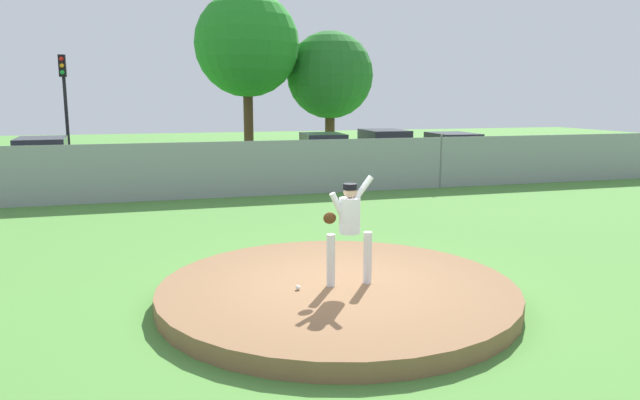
{
  "coord_description": "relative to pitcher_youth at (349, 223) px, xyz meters",
  "views": [
    {
      "loc": [
        -2.67,
        -8.27,
        3.08
      ],
      "look_at": [
        0.39,
        2.31,
        1.17
      ],
      "focal_mm": 32.84,
      "sensor_mm": 36.0,
      "label": 1
    }
  ],
  "objects": [
    {
      "name": "parked_car_champagne",
      "position": [
        9.85,
        14.77,
        -0.46
      ],
      "size": [
        2.12,
        4.41,
        1.6
      ],
      "color": "tan",
      "rests_on": "ground_plane"
    },
    {
      "name": "parked_car_teal",
      "position": [
        3.94,
        14.75,
        -0.43
      ],
      "size": [
        2.03,
        4.23,
        1.68
      ],
      "color": "#146066",
      "rests_on": "ground_plane"
    },
    {
      "name": "parked_car_charcoal",
      "position": [
        6.59,
        14.65,
        -0.39
      ],
      "size": [
        1.94,
        4.31,
        1.79
      ],
      "color": "#232328",
      "rests_on": "ground_plane"
    },
    {
      "name": "tree_slender_far",
      "position": [
        7.41,
        25.06,
        3.16
      ],
      "size": [
        5.03,
        5.03,
        6.93
      ],
      "color": "#4C331E",
      "rests_on": "ground_plane"
    },
    {
      "name": "pitcher_youth",
      "position": [
        0.0,
        0.0,
        0.0
      ],
      "size": [
        0.77,
        0.32,
        1.69
      ],
      "color": "silver",
      "rests_on": "pitchers_mound"
    },
    {
      "name": "traffic_cone_orange",
      "position": [
        0.78,
        14.77,
        -0.97
      ],
      "size": [
        0.4,
        0.4,
        0.55
      ],
      "color": "orange",
      "rests_on": "asphalt_strip"
    },
    {
      "name": "chainlink_fence",
      "position": [
        -0.15,
        10.1,
        -0.35
      ],
      "size": [
        34.98,
        0.07,
        1.86
      ],
      "color": "gray",
      "rests_on": "ground_plane"
    },
    {
      "name": "pitchers_mound",
      "position": [
        -0.15,
        0.1,
        -1.1
      ],
      "size": [
        5.51,
        5.51,
        0.26
      ],
      "primitive_type": "cylinder",
      "color": "brown",
      "rests_on": "ground_plane"
    },
    {
      "name": "ground_plane",
      "position": [
        -0.15,
        6.1,
        -1.23
      ],
      "size": [
        80.0,
        80.0,
        0.0
      ],
      "primitive_type": "plane",
      "color": "#4C8438"
    },
    {
      "name": "asphalt_strip",
      "position": [
        -0.15,
        14.6,
        -1.23
      ],
      "size": [
        44.0,
        7.0,
        0.01
      ],
      "primitive_type": "cube",
      "color": "#2B2B2D",
      "rests_on": "ground_plane"
    },
    {
      "name": "baseball",
      "position": [
        -0.8,
        -0.03,
        -0.93
      ],
      "size": [
        0.07,
        0.07,
        0.07
      ],
      "primitive_type": "sphere",
      "color": "white",
      "rests_on": "pitchers_mound"
    },
    {
      "name": "parked_car_navy",
      "position": [
        -6.63,
        15.01,
        -0.43
      ],
      "size": [
        2.13,
        4.76,
        1.68
      ],
      "color": "#161E4C",
      "rests_on": "ground_plane"
    },
    {
      "name": "traffic_light_near",
      "position": [
        -6.18,
        18.68,
        2.09
      ],
      "size": [
        0.28,
        0.46,
        4.86
      ],
      "color": "black",
      "rests_on": "ground_plane"
    },
    {
      "name": "tree_tall_centre",
      "position": [
        2.48,
        24.48,
        4.73
      ],
      "size": [
        5.7,
        5.7,
        8.84
      ],
      "color": "#4C331E",
      "rests_on": "ground_plane"
    }
  ]
}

